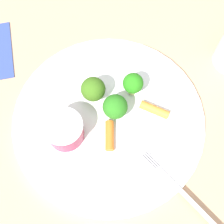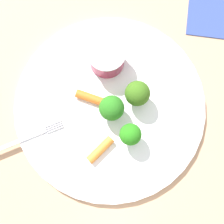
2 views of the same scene
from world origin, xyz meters
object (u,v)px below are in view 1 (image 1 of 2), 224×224
at_px(carrot_stick_0, 110,136).
at_px(fork, 188,198).
at_px(plate, 109,119).
at_px(sauce_cup, 65,130).
at_px(broccoli_floret_0, 114,106).
at_px(carrot_stick_1, 154,110).
at_px(broccoli_floret_2, 95,88).
at_px(broccoli_floret_1, 133,84).

height_order(carrot_stick_0, fork, carrot_stick_0).
xyz_separation_m(plate, fork, (0.03, -0.17, 0.01)).
relative_size(sauce_cup, broccoli_floret_0, 1.26).
height_order(broccoli_floret_0, carrot_stick_1, broccoli_floret_0).
height_order(plate, fork, fork).
height_order(broccoli_floret_2, carrot_stick_1, broccoli_floret_2).
relative_size(broccoli_floret_1, fork, 0.26).
bearing_deg(fork, broccoli_floret_1, 79.83).
bearing_deg(plate, broccoli_floret_1, 16.53).
xyz_separation_m(carrot_stick_0, carrot_stick_1, (0.09, -0.00, -0.00)).
bearing_deg(fork, carrot_stick_0, 106.80).
distance_m(broccoli_floret_2, fork, 0.22).
distance_m(plate, fork, 0.17).
height_order(carrot_stick_1, fork, carrot_stick_1).
xyz_separation_m(plate, carrot_stick_1, (0.07, -0.03, 0.01)).
relative_size(plate, carrot_stick_0, 6.67).
relative_size(broccoli_floret_0, carrot_stick_0, 1.02).
distance_m(carrot_stick_0, carrot_stick_1, 0.09).
relative_size(sauce_cup, carrot_stick_0, 1.28).
bearing_deg(sauce_cup, carrot_stick_1, -17.96).
relative_size(plate, sauce_cup, 5.20).
xyz_separation_m(sauce_cup, broccoli_floret_0, (0.09, -0.01, 0.01)).
xyz_separation_m(broccoli_floret_1, fork, (-0.03, -0.19, -0.03)).
bearing_deg(broccoli_floret_2, broccoli_floret_0, -77.30).
relative_size(broccoli_floret_0, broccoli_floret_1, 1.02).
bearing_deg(plate, carrot_stick_0, -121.03).
xyz_separation_m(broccoli_floret_0, carrot_stick_1, (0.06, -0.04, -0.02)).
distance_m(plate, carrot_stick_1, 0.08).
height_order(broccoli_floret_0, broccoli_floret_2, broccoli_floret_2).
bearing_deg(fork, broccoli_floret_0, 94.31).
relative_size(broccoli_floret_0, broccoli_floret_2, 0.96).
xyz_separation_m(broccoli_floret_1, carrot_stick_1, (0.01, -0.05, -0.02)).
relative_size(plate, carrot_stick_1, 6.45).
distance_m(broccoli_floret_0, carrot_stick_1, 0.07).
distance_m(carrot_stick_1, fork, 0.15).
xyz_separation_m(broccoli_floret_1, carrot_stick_0, (-0.08, -0.05, -0.02)).
bearing_deg(carrot_stick_1, fork, -107.30).
bearing_deg(carrot_stick_1, broccoli_floret_2, 130.41).
height_order(sauce_cup, fork, sauce_cup).
relative_size(broccoli_floret_1, carrot_stick_0, 1.00).
bearing_deg(plate, fork, -81.51).
bearing_deg(broccoli_floret_2, sauce_cup, -157.58).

